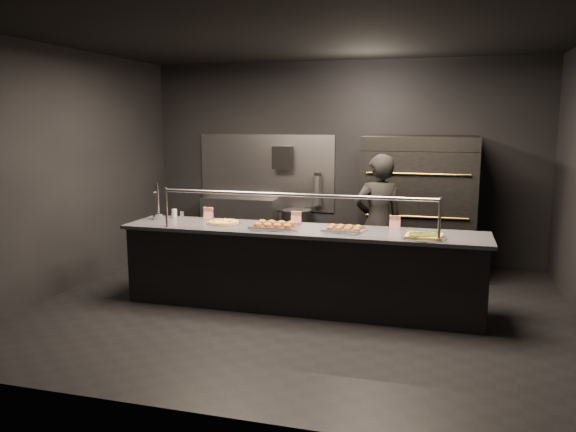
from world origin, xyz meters
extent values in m
plane|color=black|center=(0.00, 0.00, 0.00)|extent=(6.00, 6.00, 0.00)
plane|color=black|center=(0.00, 0.00, 3.00)|extent=(6.00, 6.00, 0.00)
cube|color=black|center=(0.00, 2.50, 1.50)|extent=(6.00, 0.04, 3.00)
cube|color=black|center=(0.00, -2.50, 1.50)|extent=(6.00, 0.04, 3.00)
cube|color=black|center=(-3.00, 0.00, 1.50)|extent=(0.04, 5.00, 3.00)
cube|color=#99999E|center=(-1.20, 2.48, 1.30)|extent=(2.20, 0.02, 1.20)
cube|color=black|center=(0.00, 0.00, 0.44)|extent=(4.00, 0.70, 0.88)
cube|color=#38383D|center=(0.00, 0.00, 0.90)|extent=(4.10, 0.78, 0.04)
cylinder|color=#99999E|center=(-1.50, -0.30, 1.15)|extent=(0.03, 0.03, 0.45)
cylinder|color=#99999E|center=(1.50, -0.30, 1.15)|extent=(0.03, 0.03, 0.45)
cylinder|color=#99999E|center=(0.00, -0.30, 1.34)|extent=(3.00, 0.04, 0.04)
cube|color=black|center=(1.20, 1.90, 0.30)|extent=(1.50, 1.15, 0.60)
cube|color=black|center=(1.20, 1.90, 0.90)|extent=(1.50, 1.20, 0.55)
cube|color=black|center=(1.20, 1.90, 1.45)|extent=(1.50, 1.20, 0.55)
cube|color=black|center=(1.20, 1.90, 1.82)|extent=(1.50, 1.20, 0.18)
cylinder|color=gold|center=(1.20, 1.28, 0.90)|extent=(1.30, 0.02, 0.02)
cylinder|color=gold|center=(1.20, 1.28, 1.45)|extent=(1.30, 0.02, 0.02)
cube|color=#99999E|center=(-1.60, 2.32, 0.45)|extent=(1.20, 0.35, 0.90)
cube|color=black|center=(-0.90, 2.39, 1.55)|extent=(0.30, 0.20, 0.35)
cylinder|color=#B2B2B7|center=(-0.35, 2.40, 1.05)|extent=(0.14, 0.14, 0.45)
cube|color=black|center=(-0.35, 2.40, 1.30)|extent=(0.10, 0.06, 0.06)
cylinder|color=silver|center=(-1.84, 0.12, 0.96)|extent=(0.12, 0.12, 0.07)
cylinder|color=silver|center=(-1.84, 0.12, 1.12)|extent=(0.04, 0.04, 0.32)
cylinder|color=silver|center=(-1.84, 0.05, 1.26)|extent=(0.02, 0.09, 0.02)
cone|color=black|center=(-1.84, 0.12, 1.34)|extent=(0.04, 0.04, 0.12)
cylinder|color=silver|center=(-0.95, 0.05, 0.93)|extent=(0.41, 0.41, 0.01)
cylinder|color=gold|center=(-0.95, 0.05, 0.94)|extent=(0.35, 0.35, 0.02)
cylinder|color=gold|center=(-0.95, 0.05, 0.95)|extent=(0.31, 0.31, 0.01)
cube|color=silver|center=(-0.29, -0.06, 0.93)|extent=(0.58, 0.49, 0.02)
ellipsoid|color=#A05A22|center=(-0.46, -0.15, 0.97)|extent=(0.09, 0.09, 0.06)
ellipsoid|color=#A05A22|center=(-0.46, 0.02, 0.97)|extent=(0.09, 0.09, 0.06)
ellipsoid|color=#A05A22|center=(-0.35, -0.15, 0.97)|extent=(0.09, 0.09, 0.06)
ellipsoid|color=#A05A22|center=(-0.35, 0.02, 0.97)|extent=(0.09, 0.09, 0.06)
ellipsoid|color=#A05A22|center=(-0.23, -0.15, 0.97)|extent=(0.09, 0.09, 0.06)
ellipsoid|color=#A05A22|center=(-0.23, 0.02, 0.97)|extent=(0.09, 0.09, 0.06)
ellipsoid|color=#A05A22|center=(-0.11, -0.15, 0.97)|extent=(0.09, 0.09, 0.06)
ellipsoid|color=#A05A22|center=(-0.11, 0.02, 0.97)|extent=(0.09, 0.09, 0.06)
cube|color=silver|center=(0.50, -0.03, 0.93)|extent=(0.50, 0.44, 0.02)
ellipsoid|color=#A05A22|center=(0.35, -0.10, 0.96)|extent=(0.08, 0.08, 0.05)
ellipsoid|color=#A05A22|center=(0.35, 0.04, 0.96)|extent=(0.08, 0.08, 0.05)
ellipsoid|color=#A05A22|center=(0.45, -0.10, 0.96)|extent=(0.08, 0.08, 0.05)
ellipsoid|color=#A05A22|center=(0.45, 0.04, 0.96)|extent=(0.08, 0.08, 0.05)
ellipsoid|color=#A05A22|center=(0.54, -0.10, 0.96)|extent=(0.08, 0.08, 0.05)
ellipsoid|color=#A05A22|center=(0.54, 0.04, 0.96)|extent=(0.08, 0.08, 0.05)
ellipsoid|color=#A05A22|center=(0.64, -0.10, 0.96)|extent=(0.08, 0.08, 0.05)
ellipsoid|color=#A05A22|center=(0.64, 0.04, 0.96)|extent=(0.08, 0.08, 0.05)
cylinder|color=silver|center=(1.35, -0.15, 0.93)|extent=(0.47, 0.47, 0.01)
cube|color=gold|center=(1.35, -0.15, 0.94)|extent=(0.39, 0.35, 0.02)
cube|color=gold|center=(1.35, -0.15, 0.95)|extent=(0.37, 0.33, 0.01)
cube|color=#357C27|center=(1.35, -0.15, 0.96)|extent=(0.35, 0.31, 0.01)
cylinder|color=silver|center=(-1.70, 0.28, 0.97)|extent=(0.06, 0.06, 0.11)
cylinder|color=silver|center=(-1.59, 0.28, 0.96)|extent=(0.05, 0.05, 0.09)
cube|color=white|center=(-1.24, 0.28, 1.00)|extent=(0.12, 0.04, 0.15)
cube|color=white|center=(-0.13, 0.28, 1.00)|extent=(0.12, 0.04, 0.15)
cube|color=white|center=(1.02, 0.28, 1.00)|extent=(0.12, 0.04, 0.15)
cylinder|color=black|center=(-0.63, 2.21, 0.38)|extent=(0.46, 0.46, 0.77)
imported|color=black|center=(0.75, 0.95, 0.86)|extent=(0.74, 0.65, 1.71)
camera|label=1|loc=(1.52, -5.99, 2.12)|focal=35.00mm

